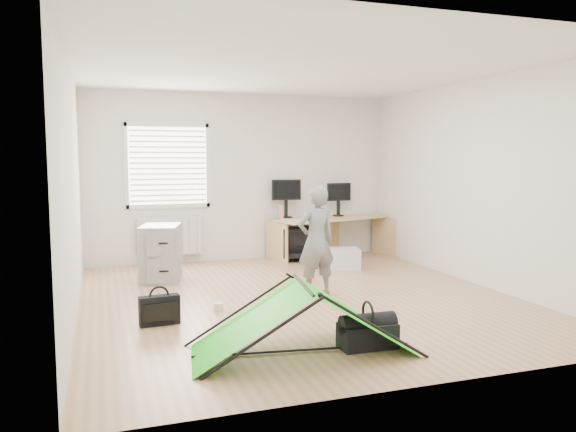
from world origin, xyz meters
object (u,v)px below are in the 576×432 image
object	(u,v)px
monitor_left	(286,204)
office_chair	(300,242)
duffel_bag	(368,335)
kite	(303,318)
laptop_bag	(160,310)
monitor_right	(338,204)
desk	(332,238)
person	(316,241)
storage_crate	(340,259)
thermos	(282,212)
filing_cabinet	(161,253)

from	to	relation	value
monitor_left	office_chair	distance (m)	0.68
monitor_left	office_chair	size ratio (longest dim) A/B	0.78
monitor_left	duffel_bag	size ratio (longest dim) A/B	0.97
kite	laptop_bag	xyz separation A→B (m)	(-1.10, 1.20, -0.15)
monitor_right	office_chair	distance (m)	0.99
desk	laptop_bag	world-z (taller)	desk
monitor_left	monitor_right	xyz separation A→B (m)	(0.93, -0.03, -0.03)
person	storage_crate	bearing A→B (deg)	-131.54
person	storage_crate	world-z (taller)	person
desk	monitor_right	xyz separation A→B (m)	(0.18, 0.18, 0.55)
monitor_right	duffel_bag	bearing A→B (deg)	-114.59
thermos	person	bearing A→B (deg)	-97.38
filing_cabinet	monitor_left	bearing A→B (deg)	42.08
kite	desk	bearing A→B (deg)	72.14
monitor_left	laptop_bag	distance (m)	4.04
desk	duffel_bag	world-z (taller)	desk
thermos	storage_crate	bearing A→B (deg)	-53.47
office_chair	laptop_bag	bearing A→B (deg)	59.82
laptop_bag	desk	bearing A→B (deg)	37.38
monitor_left	office_chair	bearing A→B (deg)	-46.74
kite	storage_crate	world-z (taller)	kite
thermos	person	distance (m)	2.28
kite	duffel_bag	world-z (taller)	kite
desk	monitor_right	distance (m)	0.60
office_chair	duffel_bag	bearing A→B (deg)	88.93
filing_cabinet	monitor_left	world-z (taller)	monitor_left
thermos	office_chair	size ratio (longest dim) A/B	0.38
laptop_bag	kite	bearing A→B (deg)	-53.46
desk	kite	distance (m)	4.64
thermos	duffel_bag	bearing A→B (deg)	-97.55
monitor_left	person	size ratio (longest dim) A/B	0.36
thermos	laptop_bag	bearing A→B (deg)	-127.67
office_chair	thermos	bearing A→B (deg)	22.56
storage_crate	laptop_bag	xyz separation A→B (m)	(-2.88, -2.02, -0.01)
storage_crate	duffel_bag	world-z (taller)	storage_crate
kite	duffel_bag	xyz separation A→B (m)	(0.58, -0.08, -0.19)
filing_cabinet	monitor_right	size ratio (longest dim) A/B	1.76
filing_cabinet	monitor_left	size ratio (longest dim) A/B	1.56
filing_cabinet	person	world-z (taller)	person
monitor_right	thermos	size ratio (longest dim) A/B	1.82
desk	duffel_bag	xyz separation A→B (m)	(-1.47, -4.24, -0.23)
monitor_right	person	bearing A→B (deg)	-123.14
kite	person	bearing A→B (deg)	73.72
filing_cabinet	laptop_bag	distance (m)	2.11
kite	office_chair	bearing A→B (deg)	78.99
filing_cabinet	kite	bearing A→B (deg)	-59.83
laptop_bag	monitor_right	bearing A→B (deg)	37.44
duffel_bag	laptop_bag	bearing A→B (deg)	143.60
desk	filing_cabinet	world-z (taller)	filing_cabinet
thermos	kite	xyz separation A→B (m)	(-1.13, -4.09, -0.50)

